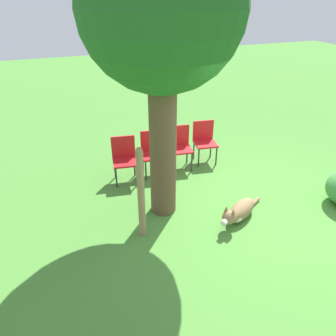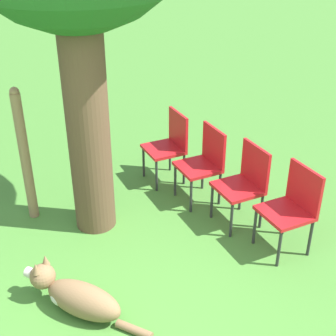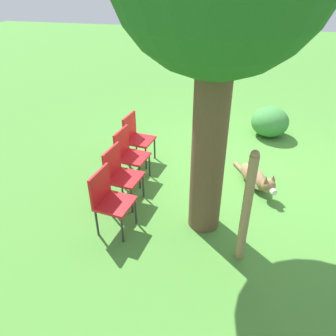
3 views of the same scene
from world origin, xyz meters
TOP-DOWN VIEW (x-y plane):
  - ground_plane at (0.00, 0.00)m, footprint 30.00×30.00m
  - oak_tree at (0.46, 1.38)m, footprint 2.14×2.14m
  - dog at (-0.23, 0.36)m, footprint 0.67×1.08m
  - fence_post at (-0.03, 1.89)m, footprint 0.10×0.10m
  - red_chair_0 at (1.82, -0.03)m, footprint 0.48×0.50m
  - red_chair_1 at (1.76, 0.56)m, footprint 0.48×0.50m
  - red_chair_2 at (1.70, 1.14)m, footprint 0.48×0.50m
  - red_chair_3 at (1.63, 1.73)m, footprint 0.48×0.50m

SIDE VIEW (x-z plane):
  - ground_plane at x=0.00m, z-range 0.00..0.00m
  - dog at x=-0.23m, z-range -0.05..0.36m
  - red_chair_0 at x=1.82m, z-range 0.06..0.92m
  - red_chair_1 at x=1.76m, z-range 0.06..0.92m
  - red_chair_2 at x=1.70m, z-range 0.06..0.92m
  - red_chair_3 at x=1.63m, z-range 0.06..0.92m
  - fence_post at x=-0.03m, z-range 0.01..1.45m
  - oak_tree at x=0.46m, z-range 0.92..5.03m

